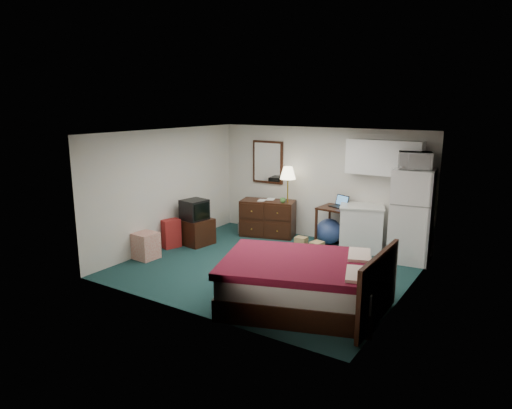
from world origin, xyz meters
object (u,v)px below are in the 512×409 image
Objects in this scene: floor_lamp at (287,203)px; tv_stand at (197,232)px; suitcase at (171,234)px; fridge at (412,216)px; desk at (336,226)px; bed at (298,283)px; dresser at (268,218)px; kitchen_counter at (361,229)px.

floor_lamp reaches higher than tv_stand.
suitcase is (-1.72, -1.98, -0.51)m from floor_lamp.
floor_lamp is 2.68m from suitcase.
tv_stand is (-1.41, -1.50, -0.54)m from floor_lamp.
fridge reaches higher than floor_lamp.
floor_lamp reaches higher than desk.
tv_stand is 1.00× the size of suitcase.
desk is at bearing 1.65° from floor_lamp.
bed is 3.61× the size of suitcase.
suitcase is at bearing -140.65° from dresser.
kitchen_counter is 1.53× the size of suitcase.
dresser is 2.01× the size of tv_stand.
desk is 1.67m from fridge.
floor_lamp is 2.68× the size of tv_stand.
kitchen_counter is at bearing 167.62° from fridge.
tv_stand is 0.57m from suitcase.
kitchen_counter is at bearing 2.14° from desk.
kitchen_counter is (1.74, 0.01, -0.35)m from floor_lamp.
bed is 3.62m from tv_stand.
bed is (-0.89, -2.96, -0.55)m from fridge.
dresser is 3.24m from fridge.
kitchen_counter is 1.11m from fridge.
suitcase is at bearing -131.04° from floor_lamp.
desk is 1.40× the size of tv_stand.
kitchen_counter is at bearing 34.14° from tv_stand.
floor_lamp is 2.76m from fridge.
floor_lamp is 0.74× the size of bed.
dresser is 0.56× the size of bed.
desk is at bearing 168.96° from fridge.
fridge is at bearing -24.68° from kitchen_counter.
fridge is (2.76, -0.09, 0.09)m from floor_lamp.
bed is (1.87, -3.05, -0.46)m from floor_lamp.
floor_lamp reaches higher than kitchen_counter.
floor_lamp is 1.23m from desk.
bed is (2.32, -2.93, -0.07)m from dresser.
bed reaches higher than suitcase.
floor_lamp is at bearing 67.23° from suitcase.
kitchen_counter is 3.50m from tv_stand.
desk is (1.17, 0.03, -0.39)m from floor_lamp.
floor_lamp is at bearing 102.46° from bed.
kitchen_counter is at bearing 0.45° from floor_lamp.
floor_lamp is (0.45, 0.12, 0.40)m from dresser.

